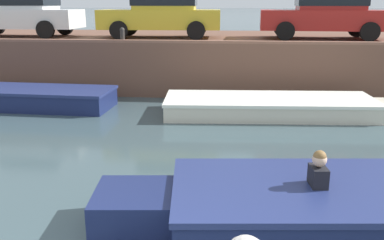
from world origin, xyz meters
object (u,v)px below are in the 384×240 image
(motorboat_passing, at_px, (356,205))
(car_centre_red, at_px, (326,13))
(car_leftmost_white, at_px, (20,12))
(boat_moored_west_navy, at_px, (22,97))
(car_left_inner_yellow, at_px, (162,13))
(boat_moored_central_cream, at_px, (279,106))
(mooring_bollard_mid, at_px, (122,34))

(motorboat_passing, relative_size, car_centre_red, 1.56)
(car_leftmost_white, bearing_deg, boat_moored_west_navy, -65.74)
(car_left_inner_yellow, height_order, car_centre_red, same)
(boat_moored_central_cream, bearing_deg, car_centre_red, 65.06)
(motorboat_passing, bearing_deg, boat_moored_central_cream, 94.30)
(car_left_inner_yellow, distance_m, car_centre_red, 5.50)
(motorboat_passing, distance_m, car_leftmost_white, 13.52)
(boat_moored_central_cream, height_order, car_leftmost_white, car_leftmost_white)
(boat_moored_central_cream, bearing_deg, car_leftmost_white, 156.26)
(mooring_bollard_mid, bearing_deg, motorboat_passing, -56.81)
(car_centre_red, height_order, mooring_bollard_mid, car_centre_red)
(boat_moored_central_cream, distance_m, car_leftmost_white, 9.89)
(car_leftmost_white, relative_size, car_centre_red, 1.02)
(boat_moored_central_cream, xyz_separation_m, car_centre_red, (1.80, 3.87, 2.30))
(boat_moored_west_navy, height_order, motorboat_passing, motorboat_passing)
(boat_moored_west_navy, xyz_separation_m, car_left_inner_yellow, (3.46, 3.65, 2.25))
(boat_moored_west_navy, relative_size, car_leftmost_white, 1.30)
(motorboat_passing, bearing_deg, car_left_inner_yellow, 113.27)
(car_leftmost_white, height_order, car_left_inner_yellow, same)
(mooring_bollard_mid, bearing_deg, boat_moored_central_cream, -23.63)
(car_leftmost_white, relative_size, mooring_bollard_mid, 9.75)
(boat_moored_central_cream, relative_size, mooring_bollard_mid, 14.77)
(car_centre_red, distance_m, mooring_bollard_mid, 6.74)
(car_leftmost_white, xyz_separation_m, car_left_inner_yellow, (5.10, 0.00, -0.00))
(motorboat_passing, height_order, car_leftmost_white, car_leftmost_white)
(mooring_bollard_mid, bearing_deg, car_leftmost_white, 156.13)
(motorboat_passing, relative_size, car_leftmost_white, 1.52)
(car_leftmost_white, xyz_separation_m, mooring_bollard_mid, (4.15, -1.84, -0.61))
(motorboat_passing, bearing_deg, car_leftmost_white, 133.86)
(motorboat_passing, height_order, mooring_bollard_mid, mooring_bollard_mid)
(boat_moored_west_navy, relative_size, car_centre_red, 1.33)
(boat_moored_central_cream, xyz_separation_m, car_left_inner_yellow, (-3.70, 3.88, 2.30))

